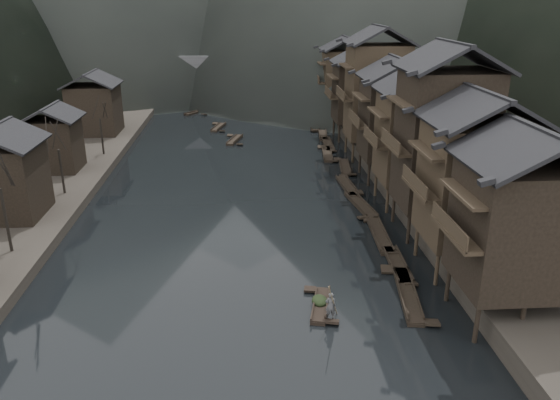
{
  "coord_description": "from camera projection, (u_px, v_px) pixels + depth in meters",
  "views": [
    {
      "loc": [
        0.64,
        -37.25,
        19.49
      ],
      "look_at": [
        3.76,
        8.09,
        2.5
      ],
      "focal_mm": 35.0,
      "sensor_mm": 36.0,
      "label": 1
    }
  ],
  "objects": [
    {
      "name": "midriver_boats",
      "position": [
        215.0,
        125.0,
        87.27
      ],
      "size": [
        10.41,
        26.68,
        0.45
      ],
      "color": "black",
      "rests_on": "water"
    },
    {
      "name": "boatman",
      "position": [
        331.0,
        302.0,
        34.44
      ],
      "size": [
        0.68,
        0.45,
        1.86
      ],
      "primitive_type": "imported",
      "rotation": [
        0.0,
        0.0,
        3.13
      ],
      "color": "#4D4D4F",
      "rests_on": "hero_sampan"
    },
    {
      "name": "hero_sampan",
      "position": [
        321.0,
        305.0,
        36.36
      ],
      "size": [
        1.94,
        4.86,
        0.43
      ],
      "color": "black",
      "rests_on": "water"
    },
    {
      "name": "stilt_houses",
      "position": [
        400.0,
        103.0,
        57.57
      ],
      "size": [
        9.0,
        67.6,
        16.49
      ],
      "color": "black",
      "rests_on": "ground"
    },
    {
      "name": "bamboo_pole",
      "position": [
        335.0,
        262.0,
        33.47
      ],
      "size": [
        1.19,
        2.43,
        3.77
      ],
      "primitive_type": "cylinder",
      "rotation": [
        0.61,
        0.0,
        -0.44
      ],
      "color": "#8C7A51",
      "rests_on": "boatman"
    },
    {
      "name": "water",
      "position": [
        238.0,
        269.0,
        41.59
      ],
      "size": [
        300.0,
        300.0,
        0.0
      ],
      "primitive_type": "plane",
      "color": "black",
      "rests_on": "ground"
    },
    {
      "name": "moored_sampans",
      "position": [
        336.0,
        162.0,
        67.61
      ],
      "size": [
        3.09,
        73.24,
        0.47
      ],
      "color": "black",
      "rests_on": "water"
    },
    {
      "name": "bare_trees",
      "position": [
        22.0,
        170.0,
        43.4
      ],
      "size": [
        3.88,
        45.11,
        7.77
      ],
      "color": "black",
      "rests_on": "left_bank"
    },
    {
      "name": "right_bank",
      "position": [
        475.0,
        130.0,
        80.91
      ],
      "size": [
        40.0,
        200.0,
        1.8
      ],
      "primitive_type": "cube",
      "color": "#2D2823",
      "rests_on": "ground"
    },
    {
      "name": "stone_bridge",
      "position": [
        239.0,
        75.0,
        107.09
      ],
      "size": [
        40.0,
        6.0,
        9.0
      ],
      "color": "#4C4C4F",
      "rests_on": "ground"
    },
    {
      "name": "left_houses",
      "position": [
        41.0,
        137.0,
        57.09
      ],
      "size": [
        8.1,
        53.2,
        8.73
      ],
      "color": "black",
      "rests_on": "left_bank"
    },
    {
      "name": "cargo_heap",
      "position": [
        320.0,
        296.0,
        36.36
      ],
      "size": [
        1.06,
        1.38,
        0.63
      ],
      "primitive_type": "ellipsoid",
      "color": "black",
      "rests_on": "hero_sampan"
    }
  ]
}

